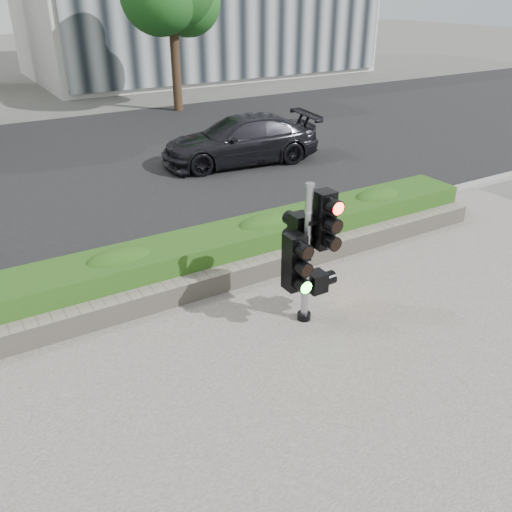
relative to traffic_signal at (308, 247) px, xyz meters
name	(u,v)px	position (x,y,z in m)	size (l,w,h in m)	color
ground	(270,354)	(-0.91, -0.47, -1.21)	(120.00, 120.00, 0.00)	#51514C
sidewalk	(402,481)	(-0.91, -2.97, -1.20)	(16.00, 11.00, 0.03)	#9E9389
road	(77,167)	(-0.91, 9.53, -1.20)	(60.00, 13.00, 0.02)	black
curb	(177,261)	(-0.91, 2.68, -1.15)	(60.00, 0.25, 0.12)	gray
stone_wall	(207,283)	(-0.91, 1.43, -1.01)	(12.00, 0.32, 0.34)	gray
hedge	(190,258)	(-0.91, 2.08, -0.84)	(12.00, 1.00, 0.68)	#447C26
traffic_signal	(308,247)	(0.00, 0.00, 0.00)	(0.74, 0.53, 2.14)	black
car_dark	(240,140)	(3.16, 7.50, -0.55)	(1.80, 4.44, 1.29)	black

